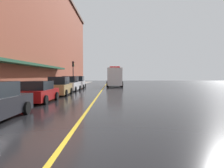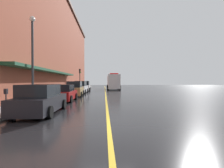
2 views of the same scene
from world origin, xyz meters
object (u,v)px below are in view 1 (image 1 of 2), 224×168
object	(u,v)px
parked_car_1	(38,92)
traffic_light_near	(72,69)
parked_car_4	(78,83)
parking_meter_1	(1,90)
box_truck	(114,77)
parked_car_3	(70,84)
parked_car_2	(59,87)

from	to	relation	value
parked_car_1	traffic_light_near	xyz separation A→B (m)	(-1.31, 19.96, 2.42)
traffic_light_near	parked_car_4	bearing A→B (deg)	-64.37
parked_car_4	parking_meter_1	xyz separation A→B (m)	(-1.45, -19.49, 0.17)
box_truck	parking_meter_1	distance (m)	26.48
parked_car_1	parked_car_3	xyz separation A→B (m)	(0.03, 11.32, 0.15)
box_truck	traffic_light_near	bearing A→B (deg)	-66.58
parked_car_2	parked_car_4	size ratio (longest dim) A/B	0.99
traffic_light_near	box_truck	bearing A→B (deg)	23.39
parked_car_2	parked_car_3	distance (m)	5.77
parked_car_4	box_truck	bearing A→B (deg)	-46.10
parked_car_3	traffic_light_near	xyz separation A→B (m)	(-1.35, 8.64, 2.27)
box_truck	parked_car_2	bearing A→B (deg)	-18.20
box_truck	parked_car_4	bearing A→B (deg)	-43.86
box_truck	parked_car_3	bearing A→B (deg)	-26.27
parking_meter_1	parked_car_2	bearing A→B (deg)	79.74
parked_car_3	parking_meter_1	size ratio (longest dim) A/B	3.42
parked_car_4	box_truck	world-z (taller)	box_truck
parked_car_3	traffic_light_near	distance (m)	9.03
parked_car_4	parked_car_2	bearing A→B (deg)	177.76
box_truck	traffic_light_near	xyz separation A→B (m)	(-7.15, -3.09, 1.45)
parked_car_4	box_truck	distance (m)	8.35
parked_car_4	traffic_light_near	size ratio (longest dim) A/B	1.07
parked_car_1	parked_car_2	distance (m)	5.55
parked_car_1	box_truck	distance (m)	23.79
parking_meter_1	traffic_light_near	size ratio (longest dim) A/B	0.31
parked_car_1	box_truck	world-z (taller)	box_truck
parked_car_4	parked_car_3	bearing A→B (deg)	177.39
parked_car_4	box_truck	xyz separation A→B (m)	(5.76, 5.99, 0.82)
parked_car_1	parked_car_2	xyz separation A→B (m)	(0.07, 5.55, 0.13)
parking_meter_1	traffic_light_near	xyz separation A→B (m)	(0.06, 22.38, 2.10)
parked_car_2	parking_meter_1	distance (m)	8.11
parked_car_1	box_truck	size ratio (longest dim) A/B	0.49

